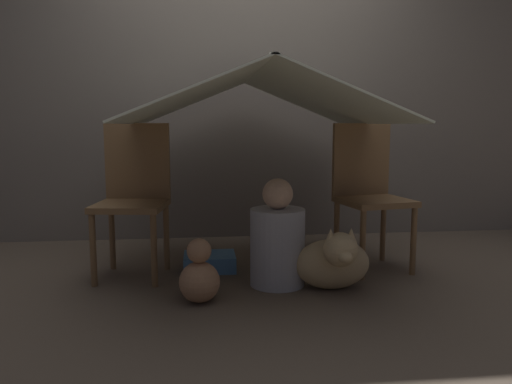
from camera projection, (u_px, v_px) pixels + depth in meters
The scene contains 9 objects.
ground_plane at pixel (259, 281), 2.96m from camera, with size 8.80×8.80×0.00m, color brown.
wall_back at pixel (241, 83), 4.00m from camera, with size 7.00×0.05×2.50m.
chair_left at pixel (134, 193), 3.04m from camera, with size 0.46×0.46×0.93m.
chair_right at pixel (369, 189), 3.21m from camera, with size 0.47×0.47×0.93m.
sheet_canopy at pixel (256, 97), 2.97m from camera, with size 1.51×1.54×0.31m.
person_front at pixel (277, 241), 2.86m from camera, with size 0.31×0.31×0.62m.
dog at pixel (334, 261), 2.76m from camera, with size 0.43×0.40×0.38m.
floor_cushion at pixel (210, 262), 3.18m from camera, with size 0.33×0.26×0.10m.
plush_toy at pixel (199, 276), 2.59m from camera, with size 0.21×0.21×0.34m.
Camera 1 is at (-0.34, -2.85, 0.92)m, focal length 35.00 mm.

